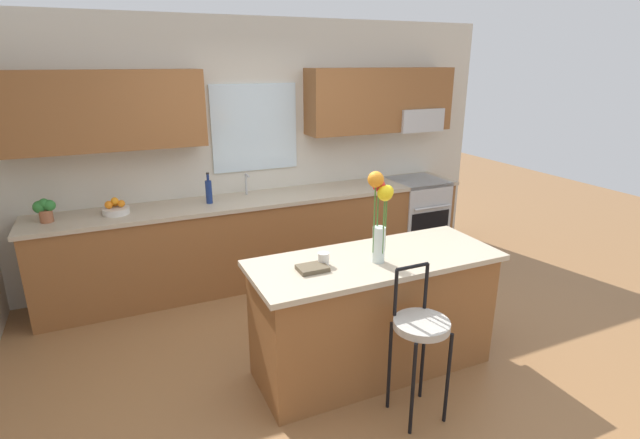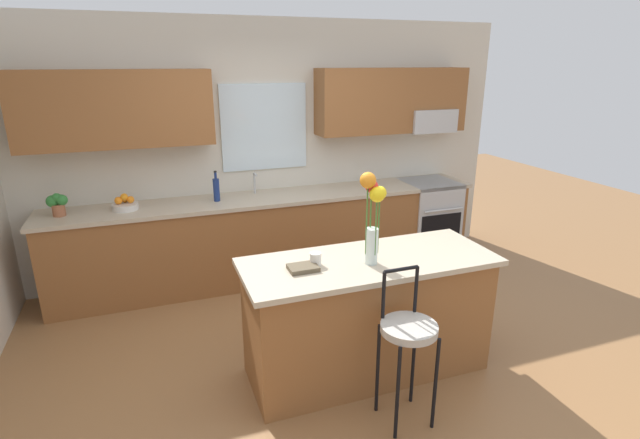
# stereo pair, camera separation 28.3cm
# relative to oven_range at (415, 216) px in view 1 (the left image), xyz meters

# --- Properties ---
(ground_plane) EXTENTS (14.00, 14.00, 0.00)m
(ground_plane) POSITION_rel_oven_range_xyz_m (-1.90, -1.68, -0.46)
(ground_plane) COLOR olive
(back_wall_assembly) EXTENTS (5.60, 0.50, 2.70)m
(back_wall_assembly) POSITION_rel_oven_range_xyz_m (-1.86, 0.31, 1.05)
(back_wall_assembly) COLOR beige
(back_wall_assembly) RESTS_ON ground
(counter_run) EXTENTS (4.56, 0.64, 0.92)m
(counter_run) POSITION_rel_oven_range_xyz_m (-1.90, 0.02, 0.01)
(counter_run) COLOR brown
(counter_run) RESTS_ON ground
(sink_faucet) EXTENTS (0.02, 0.13, 0.23)m
(sink_faucet) POSITION_rel_oven_range_xyz_m (-2.06, 0.17, 0.60)
(sink_faucet) COLOR #B7BABC
(sink_faucet) RESTS_ON counter_run
(oven_range) EXTENTS (0.60, 0.64, 0.92)m
(oven_range) POSITION_rel_oven_range_xyz_m (0.00, 0.00, 0.00)
(oven_range) COLOR #B7BABC
(oven_range) RESTS_ON ground
(kitchen_island) EXTENTS (1.85, 0.73, 0.92)m
(kitchen_island) POSITION_rel_oven_range_xyz_m (-1.69, -1.87, 0.00)
(kitchen_island) COLOR brown
(kitchen_island) RESTS_ON ground
(bar_stool_near) EXTENTS (0.36, 0.36, 1.04)m
(bar_stool_near) POSITION_rel_oven_range_xyz_m (-1.69, -2.45, 0.18)
(bar_stool_near) COLOR black
(bar_stool_near) RESTS_ON ground
(flower_vase) EXTENTS (0.19, 0.17, 0.66)m
(flower_vase) POSITION_rel_oven_range_xyz_m (-1.71, -1.95, 0.86)
(flower_vase) COLOR silver
(flower_vase) RESTS_ON kitchen_island
(mug_ceramic) EXTENTS (0.08, 0.08, 0.09)m
(mug_ceramic) POSITION_rel_oven_range_xyz_m (-2.09, -1.84, 0.51)
(mug_ceramic) COLOR silver
(mug_ceramic) RESTS_ON kitchen_island
(cookbook) EXTENTS (0.20, 0.15, 0.03)m
(cookbook) POSITION_rel_oven_range_xyz_m (-2.19, -1.89, 0.48)
(cookbook) COLOR brown
(cookbook) RESTS_ON kitchen_island
(fruit_bowl_oranges) EXTENTS (0.24, 0.24, 0.16)m
(fruit_bowl_oranges) POSITION_rel_oven_range_xyz_m (-3.35, 0.03, 0.51)
(fruit_bowl_oranges) COLOR silver
(fruit_bowl_oranges) RESTS_ON counter_run
(bottle_olive_oil) EXTENTS (0.06, 0.06, 0.31)m
(bottle_olive_oil) POSITION_rel_oven_range_xyz_m (-2.48, 0.02, 0.58)
(bottle_olive_oil) COLOR navy
(bottle_olive_oil) RESTS_ON counter_run
(potted_plant_small) EXTENTS (0.19, 0.13, 0.21)m
(potted_plant_small) POSITION_rel_oven_range_xyz_m (-3.92, 0.03, 0.58)
(potted_plant_small) COLOR #9E5B3D
(potted_plant_small) RESTS_ON counter_run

